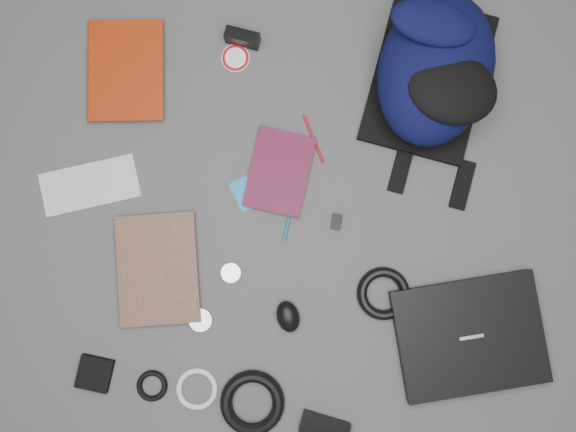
{
  "coord_description": "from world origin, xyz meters",
  "views": [
    {
      "loc": [
        -0.0,
        -0.07,
        1.41
      ],
      "look_at": [
        0.0,
        0.0,
        0.02
      ],
      "focal_mm": 35.0,
      "sensor_mm": 36.0,
      "label": 1
    }
  ],
  "objects_px": {
    "backpack": "(436,69)",
    "compact_camera": "(242,38)",
    "pouch": "(95,373)",
    "dvd_case": "(279,172)",
    "power_brick": "(325,427)",
    "mouse": "(288,317)",
    "laptop": "(469,336)",
    "comic_book": "(118,272)",
    "textbook_red": "(88,72)"
  },
  "relations": [
    {
      "from": "backpack",
      "to": "compact_camera",
      "type": "bearing_deg",
      "value": -176.9
    },
    {
      "from": "compact_camera",
      "to": "pouch",
      "type": "relative_size",
      "value": 1.07
    },
    {
      "from": "dvd_case",
      "to": "power_brick",
      "type": "bearing_deg",
      "value": -67.24
    },
    {
      "from": "mouse",
      "to": "power_brick",
      "type": "height_order",
      "value": "mouse"
    },
    {
      "from": "laptop",
      "to": "compact_camera",
      "type": "height_order",
      "value": "compact_camera"
    },
    {
      "from": "laptop",
      "to": "pouch",
      "type": "relative_size",
      "value": 4.38
    },
    {
      "from": "power_brick",
      "to": "pouch",
      "type": "xyz_separation_m",
      "value": [
        -0.56,
        0.14,
        -0.0
      ]
    },
    {
      "from": "comic_book",
      "to": "dvd_case",
      "type": "xyz_separation_m",
      "value": [
        0.41,
        0.24,
        -0.0
      ]
    },
    {
      "from": "laptop",
      "to": "mouse",
      "type": "xyz_separation_m",
      "value": [
        -0.44,
        0.06,
        0.0
      ]
    },
    {
      "from": "textbook_red",
      "to": "compact_camera",
      "type": "bearing_deg",
      "value": 11.16
    },
    {
      "from": "pouch",
      "to": "compact_camera",
      "type": "bearing_deg",
      "value": 64.93
    },
    {
      "from": "comic_book",
      "to": "compact_camera",
      "type": "distance_m",
      "value": 0.66
    },
    {
      "from": "backpack",
      "to": "comic_book",
      "type": "bearing_deg",
      "value": -132.75
    },
    {
      "from": "backpack",
      "to": "comic_book",
      "type": "relative_size",
      "value": 1.55
    },
    {
      "from": "laptop",
      "to": "mouse",
      "type": "distance_m",
      "value": 0.45
    },
    {
      "from": "textbook_red",
      "to": "comic_book",
      "type": "bearing_deg",
      "value": -81.43
    },
    {
      "from": "laptop",
      "to": "textbook_red",
      "type": "relative_size",
      "value": 1.37
    },
    {
      "from": "laptop",
      "to": "dvd_case",
      "type": "xyz_separation_m",
      "value": [
        -0.45,
        0.42,
        -0.01
      ]
    },
    {
      "from": "textbook_red",
      "to": "compact_camera",
      "type": "relative_size",
      "value": 2.99
    },
    {
      "from": "power_brick",
      "to": "textbook_red",
      "type": "bearing_deg",
      "value": 140.77
    },
    {
      "from": "pouch",
      "to": "textbook_red",
      "type": "bearing_deg",
      "value": 90.61
    },
    {
      "from": "textbook_red",
      "to": "comic_book",
      "type": "relative_size",
      "value": 0.94
    },
    {
      "from": "mouse",
      "to": "power_brick",
      "type": "bearing_deg",
      "value": -87.67
    },
    {
      "from": "comic_book",
      "to": "backpack",
      "type": "bearing_deg",
      "value": 27.96
    },
    {
      "from": "laptop",
      "to": "pouch",
      "type": "bearing_deg",
      "value": 176.5
    },
    {
      "from": "textbook_red",
      "to": "power_brick",
      "type": "height_order",
      "value": "power_brick"
    },
    {
      "from": "mouse",
      "to": "compact_camera",
      "type": "bearing_deg",
      "value": 83.25
    },
    {
      "from": "power_brick",
      "to": "backpack",
      "type": "bearing_deg",
      "value": 89.69
    },
    {
      "from": "comic_book",
      "to": "pouch",
      "type": "bearing_deg",
      "value": -106.01
    },
    {
      "from": "comic_book",
      "to": "laptop",
      "type": "bearing_deg",
      "value": -14.3
    },
    {
      "from": "textbook_red",
      "to": "compact_camera",
      "type": "distance_m",
      "value": 0.4
    },
    {
      "from": "backpack",
      "to": "power_brick",
      "type": "distance_m",
      "value": 0.9
    },
    {
      "from": "dvd_case",
      "to": "compact_camera",
      "type": "bearing_deg",
      "value": 118.08
    },
    {
      "from": "comic_book",
      "to": "mouse",
      "type": "xyz_separation_m",
      "value": [
        0.42,
        -0.12,
        0.01
      ]
    },
    {
      "from": "textbook_red",
      "to": "power_brick",
      "type": "distance_m",
      "value": 1.06
    },
    {
      "from": "comic_book",
      "to": "power_brick",
      "type": "bearing_deg",
      "value": -40.42
    },
    {
      "from": "laptop",
      "to": "power_brick",
      "type": "distance_m",
      "value": 0.42
    },
    {
      "from": "dvd_case",
      "to": "power_brick",
      "type": "relative_size",
      "value": 1.73
    },
    {
      "from": "comic_book",
      "to": "power_brick",
      "type": "distance_m",
      "value": 0.64
    },
    {
      "from": "compact_camera",
      "to": "power_brick",
      "type": "height_order",
      "value": "compact_camera"
    },
    {
      "from": "dvd_case",
      "to": "mouse",
      "type": "distance_m",
      "value": 0.36
    },
    {
      "from": "power_brick",
      "to": "dvd_case",
      "type": "bearing_deg",
      "value": 116.78
    },
    {
      "from": "compact_camera",
      "to": "pouch",
      "type": "height_order",
      "value": "compact_camera"
    },
    {
      "from": "mouse",
      "to": "power_brick",
      "type": "relative_size",
      "value": 0.66
    },
    {
      "from": "mouse",
      "to": "pouch",
      "type": "height_order",
      "value": "mouse"
    },
    {
      "from": "backpack",
      "to": "textbook_red",
      "type": "xyz_separation_m",
      "value": [
        -0.86,
        0.04,
        -0.07
      ]
    },
    {
      "from": "mouse",
      "to": "comic_book",
      "type": "bearing_deg",
      "value": 149.52
    },
    {
      "from": "comic_book",
      "to": "mouse",
      "type": "distance_m",
      "value": 0.44
    },
    {
      "from": "textbook_red",
      "to": "compact_camera",
      "type": "height_order",
      "value": "compact_camera"
    },
    {
      "from": "dvd_case",
      "to": "power_brick",
      "type": "height_order",
      "value": "power_brick"
    }
  ]
}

